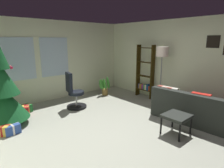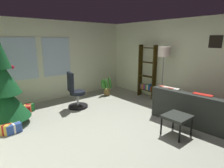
% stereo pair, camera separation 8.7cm
% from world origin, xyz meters
% --- Properties ---
extents(ground_plane, '(5.37, 6.12, 0.10)m').
position_xyz_m(ground_plane, '(0.00, 0.00, -0.05)').
color(ground_plane, '#9DA08F').
extents(wall_back_with_windows, '(5.37, 0.12, 2.51)m').
position_xyz_m(wall_back_with_windows, '(-0.02, 3.11, 1.26)').
color(wall_back_with_windows, beige).
rests_on(wall_back_with_windows, ground_plane).
extents(wall_right_with_frames, '(0.12, 6.12, 2.51)m').
position_xyz_m(wall_right_with_frames, '(2.73, -0.00, 1.25)').
color(wall_right_with_frames, beige).
rests_on(wall_right_with_frames, ground_plane).
extents(couch, '(1.75, 2.14, 0.77)m').
position_xyz_m(couch, '(1.94, -0.99, 0.27)').
color(couch, '#252924').
rests_on(couch, ground_plane).
extents(footstool, '(0.51, 0.47, 0.43)m').
position_xyz_m(footstool, '(0.88, -0.83, 0.37)').
color(footstool, '#252924').
rests_on(footstool, ground_plane).
extents(holiday_tree, '(1.06, 1.06, 2.55)m').
position_xyz_m(holiday_tree, '(-1.66, 1.96, 0.85)').
color(holiday_tree, '#4C331E').
rests_on(holiday_tree, ground_plane).
extents(gift_box_red, '(0.37, 0.35, 0.23)m').
position_xyz_m(gift_box_red, '(-1.16, 2.34, 0.11)').
color(gift_box_red, red).
rests_on(gift_box_red, ground_plane).
extents(gift_box_green, '(0.32, 0.28, 0.22)m').
position_xyz_m(gift_box_green, '(-1.05, 2.49, 0.10)').
color(gift_box_green, '#1E722D').
rests_on(gift_box_green, ground_plane).
extents(gift_box_gold, '(0.33, 0.33, 0.22)m').
position_xyz_m(gift_box_gold, '(-1.77, 1.50, 0.11)').
color(gift_box_gold, gold).
rests_on(gift_box_gold, ground_plane).
extents(gift_box_blue, '(0.33, 0.32, 0.21)m').
position_xyz_m(gift_box_blue, '(-1.66, 1.48, 0.10)').
color(gift_box_blue, '#2D4C99').
rests_on(gift_box_blue, ground_plane).
extents(office_chair, '(0.56, 0.56, 1.04)m').
position_xyz_m(office_chair, '(0.10, 1.90, 0.40)').
color(office_chair, black).
rests_on(office_chair, ground_plane).
extents(bookshelf, '(0.18, 0.64, 1.75)m').
position_xyz_m(bookshelf, '(2.47, 1.27, 0.77)').
color(bookshelf, '#2E2307').
rests_on(bookshelf, ground_plane).
extents(floor_lamp, '(0.35, 0.35, 1.72)m').
position_xyz_m(floor_lamp, '(2.23, 0.50, 1.45)').
color(floor_lamp, slate).
rests_on(floor_lamp, ground_plane).
extents(potted_plant, '(0.45, 0.38, 0.65)m').
position_xyz_m(potted_plant, '(1.56, 2.33, 0.30)').
color(potted_plant, olive).
rests_on(potted_plant, ground_plane).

